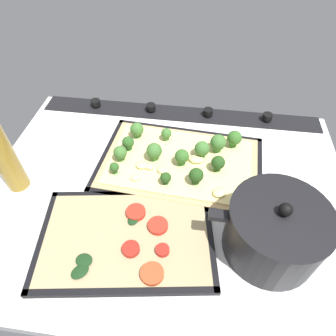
{
  "coord_description": "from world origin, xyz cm",
  "views": [
    {
      "loc": [
        -6.45,
        42.96,
        54.98
      ],
      "look_at": [
        -0.34,
        -2.04,
        5.46
      ],
      "focal_mm": 31.69,
      "sensor_mm": 36.0,
      "label": 1
    }
  ],
  "objects_px": {
    "baking_tray_front": "(180,165)",
    "broccoli_pizza": "(180,159)",
    "baking_tray_back": "(127,238)",
    "veggie_pizza_back": "(128,238)",
    "oil_bottle": "(2,154)",
    "cooking_pot": "(275,231)"
  },
  "relations": [
    {
      "from": "veggie_pizza_back",
      "to": "cooking_pot",
      "type": "height_order",
      "value": "cooking_pot"
    },
    {
      "from": "broccoli_pizza",
      "to": "veggie_pizza_back",
      "type": "distance_m",
      "value": 0.24
    },
    {
      "from": "broccoli_pizza",
      "to": "baking_tray_back",
      "type": "xyz_separation_m",
      "value": [
        0.09,
        0.22,
        -0.02
      ]
    },
    {
      "from": "veggie_pizza_back",
      "to": "oil_bottle",
      "type": "relative_size",
      "value": 1.46
    },
    {
      "from": "baking_tray_back",
      "to": "veggie_pizza_back",
      "type": "height_order",
      "value": "veggie_pizza_back"
    },
    {
      "from": "baking_tray_front",
      "to": "veggie_pizza_back",
      "type": "height_order",
      "value": "veggie_pizza_back"
    },
    {
      "from": "baking_tray_front",
      "to": "broccoli_pizza",
      "type": "xyz_separation_m",
      "value": [
        0.0,
        -0.0,
        0.02
      ]
    },
    {
      "from": "baking_tray_front",
      "to": "oil_bottle",
      "type": "distance_m",
      "value": 0.4
    },
    {
      "from": "oil_bottle",
      "to": "veggie_pizza_back",
      "type": "bearing_deg",
      "value": 159.29
    },
    {
      "from": "broccoli_pizza",
      "to": "cooking_pot",
      "type": "height_order",
      "value": "cooking_pot"
    },
    {
      "from": "baking_tray_back",
      "to": "veggie_pizza_back",
      "type": "relative_size",
      "value": 1.08
    },
    {
      "from": "veggie_pizza_back",
      "to": "oil_bottle",
      "type": "bearing_deg",
      "value": -20.71
    },
    {
      "from": "baking_tray_front",
      "to": "broccoli_pizza",
      "type": "distance_m",
      "value": 0.02
    },
    {
      "from": "oil_bottle",
      "to": "broccoli_pizza",
      "type": "bearing_deg",
      "value": -162.86
    },
    {
      "from": "baking_tray_back",
      "to": "oil_bottle",
      "type": "xyz_separation_m",
      "value": [
        0.29,
        -0.11,
        0.1
      ]
    },
    {
      "from": "baking_tray_front",
      "to": "broccoli_pizza",
      "type": "height_order",
      "value": "broccoli_pizza"
    },
    {
      "from": "cooking_pot",
      "to": "baking_tray_front",
      "type": "bearing_deg",
      "value": -44.69
    },
    {
      "from": "baking_tray_back",
      "to": "oil_bottle",
      "type": "height_order",
      "value": "oil_bottle"
    },
    {
      "from": "cooking_pot",
      "to": "baking_tray_back",
      "type": "bearing_deg",
      "value": 4.67
    },
    {
      "from": "veggie_pizza_back",
      "to": "baking_tray_front",
      "type": "bearing_deg",
      "value": -110.54
    },
    {
      "from": "baking_tray_back",
      "to": "cooking_pot",
      "type": "relative_size",
      "value": 1.51
    },
    {
      "from": "baking_tray_front",
      "to": "veggie_pizza_back",
      "type": "distance_m",
      "value": 0.24
    }
  ]
}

